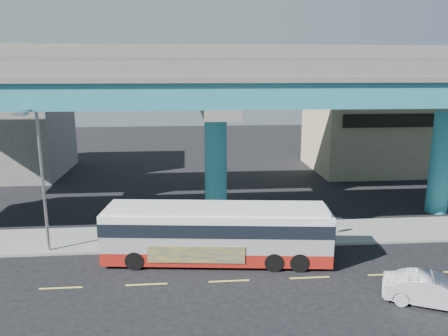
{
  "coord_description": "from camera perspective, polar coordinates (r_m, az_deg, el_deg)",
  "views": [
    {
      "loc": [
        -1.96,
        -19.73,
        10.08
      ],
      "look_at": [
        0.12,
        4.0,
        4.69
      ],
      "focal_mm": 35.0,
      "sensor_mm": 36.0,
      "label": 1
    }
  ],
  "objects": [
    {
      "name": "transit_bus",
      "position": [
        23.39,
        -0.93,
        -8.28
      ],
      "size": [
        12.19,
        3.93,
        3.08
      ],
      "rotation": [
        0.0,
        0.0,
        -0.11
      ],
      "color": "maroon",
      "rests_on": "ground"
    },
    {
      "name": "street_lamp",
      "position": [
        24.88,
        -23.21,
        0.92
      ],
      "size": [
        0.5,
        2.63,
        8.16
      ],
      "color": "gray",
      "rests_on": "sidewalk"
    },
    {
      "name": "sedan",
      "position": [
        21.73,
        25.52,
        -14.24
      ],
      "size": [
        4.53,
        5.15,
        1.34
      ],
      "primitive_type": "imported",
      "rotation": [
        0.0,
        0.0,
        1.13
      ],
      "color": "silver",
      "rests_on": "ground"
    },
    {
      "name": "sidewalk",
      "position": [
        27.21,
        -0.53,
        -8.82
      ],
      "size": [
        70.0,
        4.0,
        0.15
      ],
      "primitive_type": "cube",
      "color": "gray",
      "rests_on": "ground"
    },
    {
      "name": "stop_sign",
      "position": [
        26.32,
        11.37,
        -5.76
      ],
      "size": [
        0.71,
        0.08,
        2.37
      ],
      "rotation": [
        0.0,
        0.0,
        -0.42
      ],
      "color": "gray",
      "rests_on": "sidewalk"
    },
    {
      "name": "viaduct",
      "position": [
        28.92,
        -1.14,
        10.88
      ],
      "size": [
        52.0,
        12.4,
        11.7
      ],
      "color": "teal",
      "rests_on": "ground"
    },
    {
      "name": "building_beige",
      "position": [
        47.6,
        19.89,
        4.05
      ],
      "size": [
        14.0,
        10.23,
        7.0
      ],
      "color": "tan",
      "rests_on": "ground"
    },
    {
      "name": "ground",
      "position": [
        22.24,
        0.61,
        -14.2
      ],
      "size": [
        120.0,
        120.0,
        0.0
      ],
      "primitive_type": "plane",
      "color": "black",
      "rests_on": "ground"
    },
    {
      "name": "lane_markings",
      "position": [
        21.98,
        0.69,
        -14.54
      ],
      "size": [
        58.0,
        0.12,
        0.01
      ],
      "color": "#D8C64C",
      "rests_on": "ground"
    }
  ]
}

